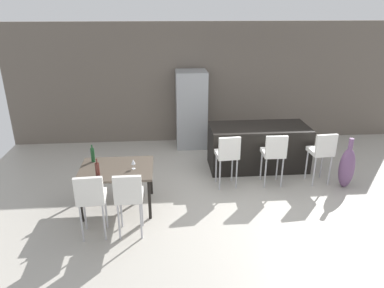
{
  "coord_description": "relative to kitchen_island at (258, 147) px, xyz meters",
  "views": [
    {
      "loc": [
        -1.27,
        -5.69,
        3.28
      ],
      "look_at": [
        -0.77,
        0.37,
        0.85
      ],
      "focal_mm": 33.04,
      "sensor_mm": 36.0,
      "label": 1
    }
  ],
  "objects": [
    {
      "name": "refrigerator",
      "position": [
        -1.31,
        1.36,
        0.46
      ],
      "size": [
        0.72,
        0.68,
        1.84
      ],
      "primitive_type": "cube",
      "color": "#939699",
      "rests_on": "ground_plane"
    },
    {
      "name": "bar_chair_middle",
      "position": [
        0.08,
        -0.83,
        0.24
      ],
      "size": [
        0.41,
        0.41,
        1.05
      ],
      "color": "white",
      "rests_on": "ground_plane"
    },
    {
      "name": "bar_chair_right",
      "position": [
        1.01,
        -0.83,
        0.24
      ],
      "size": [
        0.43,
        0.43,
        1.05
      ],
      "color": "white",
      "rests_on": "ground_plane"
    },
    {
      "name": "dining_chair_near",
      "position": [
        -3.04,
        -2.21,
        0.24
      ],
      "size": [
        0.42,
        0.42,
        1.05
      ],
      "color": "white",
      "rests_on": "ground_plane"
    },
    {
      "name": "dining_table",
      "position": [
        -2.77,
        -1.38,
        0.21
      ],
      "size": [
        1.21,
        0.93,
        0.74
      ],
      "color": "#4C4238",
      "rests_on": "ground_plane"
    },
    {
      "name": "wine_bottle_end",
      "position": [
        -3.02,
        -1.65,
        0.4
      ],
      "size": [
        0.07,
        0.07,
        0.29
      ],
      "color": "#471E19",
      "rests_on": "dining_table"
    },
    {
      "name": "ground_plane",
      "position": [
        -0.68,
        -1.07,
        -0.46
      ],
      "size": [
        10.0,
        10.0,
        0.0
      ],
      "primitive_type": "plane",
      "color": "#ADA89E"
    },
    {
      "name": "floor_vase",
      "position": [
        1.44,
        -1.01,
        -0.05
      ],
      "size": [
        0.28,
        0.28,
        0.99
      ],
      "color": "#704C75",
      "rests_on": "ground_plane"
    },
    {
      "name": "wine_bottle_inner",
      "position": [
        -3.19,
        -1.09,
        0.41
      ],
      "size": [
        0.07,
        0.07,
        0.31
      ],
      "color": "#194723",
      "rests_on": "dining_table"
    },
    {
      "name": "kitchen_island",
      "position": [
        0.0,
        0.0,
        0.0
      ],
      "size": [
        2.04,
        0.89,
        0.92
      ],
      "primitive_type": "cube",
      "color": "black",
      "rests_on": "ground_plane"
    },
    {
      "name": "dining_chair_far",
      "position": [
        -2.5,
        -2.21,
        0.24
      ],
      "size": [
        0.4,
        0.4,
        1.05
      ],
      "color": "white",
      "rests_on": "ground_plane"
    },
    {
      "name": "wine_glass_left",
      "position": [
        -2.48,
        -1.44,
        0.4
      ],
      "size": [
        0.07,
        0.07,
        0.17
      ],
      "color": "silver",
      "rests_on": "dining_table"
    },
    {
      "name": "bar_chair_left",
      "position": [
        -0.8,
        -0.83,
        0.24
      ],
      "size": [
        0.43,
        0.43,
        1.05
      ],
      "color": "white",
      "rests_on": "ground_plane"
    },
    {
      "name": "back_wall",
      "position": [
        -0.68,
        1.8,
        0.99
      ],
      "size": [
        10.0,
        0.12,
        2.9
      ],
      "primitive_type": "cube",
      "color": "#665B51",
      "rests_on": "ground_plane"
    }
  ]
}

